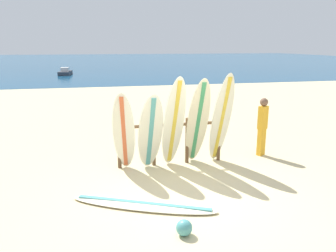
# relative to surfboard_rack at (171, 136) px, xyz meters

# --- Properties ---
(ground_plane) EXTENTS (120.00, 120.00, 0.00)m
(ground_plane) POSITION_rel_surfboard_rack_xyz_m (-0.08, -1.90, -0.71)
(ground_plane) COLOR beige
(ocean_water) EXTENTS (120.00, 80.00, 0.01)m
(ocean_water) POSITION_rel_surfboard_rack_xyz_m (-0.08, 56.10, -0.71)
(ocean_water) COLOR navy
(ocean_water) RESTS_ON ground
(surfboard_rack) EXTENTS (2.65, 0.09, 1.16)m
(surfboard_rack) POSITION_rel_surfboard_rack_xyz_m (0.00, 0.00, 0.00)
(surfboard_rack) COLOR brown
(surfboard_rack) RESTS_ON ground
(surfboard_leaning_far_left) EXTENTS (0.62, 0.76, 1.93)m
(surfboard_leaning_far_left) POSITION_rel_surfboard_rack_xyz_m (-1.17, -0.28, 0.25)
(surfboard_leaning_far_left) COLOR silver
(surfboard_leaning_far_left) RESTS_ON ground
(surfboard_leaning_left) EXTENTS (0.63, 0.83, 1.91)m
(surfboard_leaning_left) POSITION_rel_surfboard_rack_xyz_m (-0.58, -0.42, 0.24)
(surfboard_leaning_left) COLOR silver
(surfboard_leaning_left) RESTS_ON ground
(surfboard_leaning_center_left) EXTENTS (0.64, 0.84, 2.27)m
(surfboard_leaning_center_left) POSITION_rel_surfboard_rack_xyz_m (0.01, -0.29, 0.42)
(surfboard_leaning_center_left) COLOR silver
(surfboard_leaning_center_left) RESTS_ON ground
(surfboard_leaning_center) EXTENTS (0.55, 1.10, 2.24)m
(surfboard_leaning_center) POSITION_rel_surfboard_rack_xyz_m (0.58, -0.35, 0.41)
(surfboard_leaning_center) COLOR beige
(surfboard_leaning_center) RESTS_ON ground
(surfboard_leaning_center_right) EXTENTS (0.57, 0.84, 2.32)m
(surfboard_leaning_center_right) POSITION_rel_surfboard_rack_xyz_m (1.21, -0.27, 0.45)
(surfboard_leaning_center_right) COLOR silver
(surfboard_leaning_center_right) RESTS_ON ground
(surfboard_lying_on_sand) EXTENTS (2.75, 1.65, 0.08)m
(surfboard_lying_on_sand) POSITION_rel_surfboard_rack_xyz_m (-1.01, -2.09, -0.68)
(surfboard_lying_on_sand) COLOR beige
(surfboard_lying_on_sand) RESTS_ON ground
(beachgoer_standing) EXTENTS (0.30, 0.26, 1.57)m
(beachgoer_standing) POSITION_rel_surfboard_rack_xyz_m (2.54, 0.13, 0.15)
(beachgoer_standing) COLOR gold
(beachgoer_standing) RESTS_ON ground
(small_boat_offshore) EXTENTS (1.24, 2.74, 0.71)m
(small_boat_offshore) POSITION_rel_surfboard_rack_xyz_m (-4.49, 26.78, -0.46)
(small_boat_offshore) COLOR #333842
(small_boat_offshore) RESTS_ON ocean_water
(beach_ball) EXTENTS (0.26, 0.26, 0.26)m
(beach_ball) POSITION_rel_surfboard_rack_xyz_m (-0.52, -3.20, -0.58)
(beach_ball) COLOR teal
(beach_ball) RESTS_ON ground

